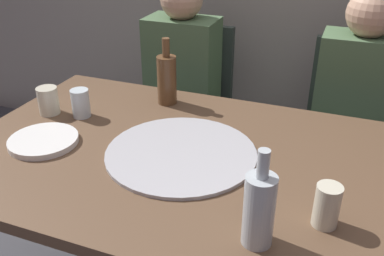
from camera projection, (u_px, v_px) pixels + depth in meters
The scene contains 12 objects.
dining_table at pixel (201, 175), 1.43m from camera, with size 1.65×0.98×0.74m.
pizza_tray at pixel (181, 153), 1.41m from camera, with size 0.50×0.50×0.01m, color #ADADB2.
wine_bottle at pixel (167, 79), 1.73m from camera, with size 0.08×0.08×0.27m.
beer_bottle at pixel (259, 208), 1.01m from camera, with size 0.08×0.08×0.26m.
tumbler_near at pixel (48, 101), 1.67m from camera, with size 0.08×0.08×0.11m, color beige.
tumbler_far at pixel (327, 206), 1.08m from camera, with size 0.07×0.07×0.12m, color beige.
wine_glass at pixel (81, 103), 1.64m from camera, with size 0.07×0.07×0.11m, color silver.
plate_stack at pixel (43, 141), 1.48m from camera, with size 0.24×0.24×0.02m, color white.
chair_left at pixel (187, 98), 2.37m from camera, with size 0.44×0.44×0.90m.
chair_right at pixel (350, 124), 2.09m from camera, with size 0.44×0.44×0.90m.
guest_in_sweater at pixel (176, 86), 2.18m from camera, with size 0.36×0.56×1.17m.
guest_in_beanie at pixel (353, 113), 1.91m from camera, with size 0.36×0.56×1.17m.
Camera 1 is at (0.40, -1.12, 1.48)m, focal length 39.98 mm.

